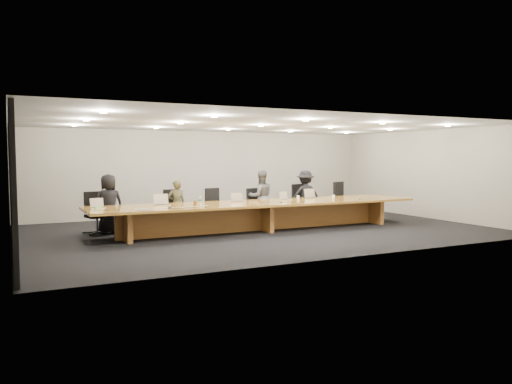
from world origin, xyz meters
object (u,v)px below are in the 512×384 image
at_px(conference_table, 261,211).
at_px(av_box, 143,210).
at_px(laptop_a, 98,203).
at_px(paper_cup_near, 298,197).
at_px(person_a, 109,204).
at_px(laptop_c, 238,197).
at_px(laptop_e, 312,193).
at_px(mic_center, 281,202).
at_px(mic_right, 360,199).
at_px(person_c, 261,197).
at_px(laptop_b, 162,199).
at_px(chair_far_right, 344,199).
at_px(chair_right, 303,202).
at_px(chair_mid_left, 217,207).
at_px(mic_left, 170,208).
at_px(amber_mug, 195,203).
at_px(water_bottle, 200,200).
at_px(chair_mid_right, 257,206).
at_px(chair_left, 174,209).
at_px(person_d, 305,195).
at_px(laptop_d, 286,196).
at_px(paper_cup_far, 333,197).
at_px(person_b, 177,205).
at_px(chair_far_left, 97,212).

relative_size(conference_table, av_box, 42.64).
relative_size(laptop_a, paper_cup_near, 3.06).
xyz_separation_m(person_a, av_box, (0.41, -1.91, 0.01)).
distance_m(laptop_c, laptop_e, 2.39).
relative_size(mic_center, mic_right, 0.94).
bearing_deg(person_c, laptop_a, 19.88).
bearing_deg(person_c, person_a, 9.09).
bearing_deg(laptop_b, chair_far_right, 9.10).
xyz_separation_m(chair_right, av_box, (-5.47, -2.06, 0.20)).
relative_size(chair_mid_left, chair_far_right, 0.93).
xyz_separation_m(mic_left, mic_right, (5.57, 0.03, -0.00)).
height_order(chair_right, laptop_b, chair_right).
relative_size(laptop_c, amber_mug, 2.94).
bearing_deg(water_bottle, chair_mid_right, 28.81).
relative_size(chair_left, person_a, 0.71).
distance_m(person_d, laptop_e, 0.94).
bearing_deg(conference_table, person_d, 29.99).
relative_size(chair_mid_left, mic_right, 10.04).
bearing_deg(chair_left, chair_far_right, -1.94).
distance_m(chair_left, person_c, 2.62).
bearing_deg(water_bottle, chair_mid_left, 52.43).
distance_m(chair_mid_right, chair_right, 1.64).
bearing_deg(mic_left, person_a, 123.51).
bearing_deg(chair_far_right, laptop_d, -178.06).
xyz_separation_m(conference_table, av_box, (-3.33, -0.72, 0.25)).
relative_size(laptop_d, paper_cup_far, 2.96).
height_order(person_d, laptop_c, person_d).
xyz_separation_m(water_bottle, paper_cup_far, (4.15, 0.14, -0.06)).
bearing_deg(laptop_c, chair_mid_right, 46.38).
distance_m(person_d, mic_right, 1.86).
height_order(laptop_b, mic_right, laptop_b).
bearing_deg(paper_cup_far, mic_right, -49.18).
xyz_separation_m(conference_table, mic_right, (2.93, -0.44, 0.24)).
distance_m(person_a, paper_cup_near, 5.20).
xyz_separation_m(chair_mid_right, laptop_b, (-3.10, -0.93, 0.37)).
xyz_separation_m(chair_mid_left, mic_right, (3.72, -1.65, 0.22)).
distance_m(laptop_c, av_box, 2.98).
distance_m(chair_mid_left, mic_left, 2.51).
bearing_deg(paper_cup_near, chair_mid_left, 160.10).
bearing_deg(chair_far_right, person_a, 163.13).
xyz_separation_m(conference_table, person_b, (-1.95, 1.21, 0.14)).
distance_m(laptop_c, mic_right, 3.54).
distance_m(person_b, laptop_b, 1.15).
bearing_deg(chair_far_left, av_box, -85.45).
height_order(person_d, av_box, person_d).
bearing_deg(chair_mid_right, chair_right, -11.91).
bearing_deg(conference_table, water_bottle, -179.94).
bearing_deg(chair_far_left, mic_right, -28.69).
xyz_separation_m(paper_cup_far, mic_right, (0.50, -0.58, -0.04)).
xyz_separation_m(person_b, person_c, (2.56, 0.00, 0.12)).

